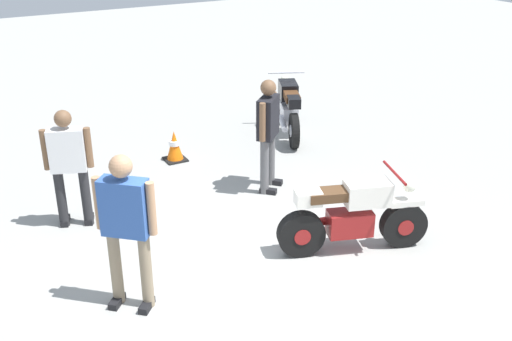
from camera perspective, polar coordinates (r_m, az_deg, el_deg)
name	(u,v)px	position (r m, az deg, el deg)	size (l,w,h in m)	color
ground_plane	(268,286)	(7.14, 1.11, -10.89)	(40.00, 40.00, 0.00)	#9E9E99
motorcycle_cream_vintage	(353,216)	(7.66, 9.13, -4.29)	(0.94, 1.90, 1.07)	black
motorcycle_black_cruiser	(289,108)	(11.47, 3.10, 5.94)	(1.96, 1.02, 1.09)	black
person_in_black_shirt	(268,128)	(9.02, 1.15, 4.04)	(0.55, 0.56, 1.74)	#59595B
person_in_blue_shirt	(126,221)	(6.46, -12.17, -4.73)	(0.55, 0.58, 1.79)	gray
person_in_white_shirt	(69,162)	(8.34, -17.27, 0.78)	(0.44, 0.63, 1.66)	#262628
traffic_cone	(175,146)	(10.42, -7.70, 2.30)	(0.36, 0.36, 0.53)	black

